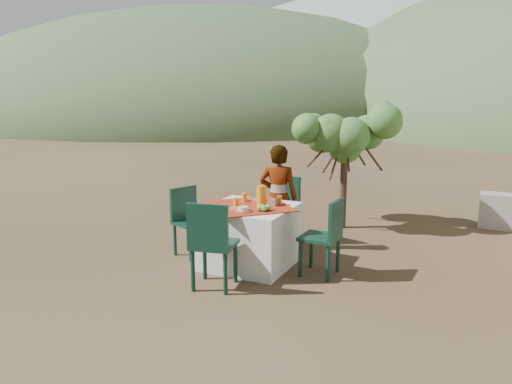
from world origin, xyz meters
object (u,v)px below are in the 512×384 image
Objects in this scene: juice_pitcher at (261,196)px; table at (250,235)px; chair_far at (282,207)px; chair_near at (212,241)px; chair_right at (326,234)px; shrub_tree at (349,142)px; person at (278,198)px; chair_left at (189,218)px.

table is at bearing -150.51° from juice_pitcher.
juice_pitcher reaches higher than chair_far.
chair_near is (-0.03, -0.89, 0.17)m from table.
chair_right is 2.36m from shrub_tree.
person reaches higher than chair_near.
juice_pitcher is at bearing -89.02° from chair_right.
chair_left is (-0.88, 0.92, -0.05)m from chair_near.
person is at bearing 94.18° from juice_pitcher.
shrub_tree is at bearing -112.76° from chair_near.
chair_right is at bearing 133.42° from person.
chair_near reaches higher than chair_far.
shrub_tree is 2.26m from juice_pitcher.
person is 0.84× the size of shrub_tree.
chair_near is at bearing -99.17° from juice_pitcher.
chair_far is (0.03, 0.96, 0.16)m from table.
chair_left is 1.23m from person.
chair_near is 4.02× the size of juice_pitcher.
person reaches higher than chair_right.
juice_pitcher reaches higher than chair_left.
juice_pitcher is (1.04, 0.04, 0.39)m from chair_left.
table is at bearing 75.33° from person.
chair_right is 0.64× the size of person.
juice_pitcher is at bearing -109.65° from chair_near.
chair_near is 1.08× the size of chair_right.
chair_left is 0.62× the size of person.
table is 0.90× the size of person.
person is (0.11, 1.63, 0.17)m from chair_near.
person is at bearing -124.85° from chair_right.
chair_far is 1.08× the size of chair_left.
chair_right is (1.88, 0.01, 0.01)m from chair_left.
shrub_tree is (0.68, 3.11, 0.82)m from chair_near.
person is at bearing 84.06° from table.
chair_right is (0.97, 0.04, 0.13)m from table.
chair_right reaches higher than chair_left.
juice_pitcher is at bearing -67.30° from chair_left.
chair_near is at bearing -75.59° from chair_far.
table is 2.51m from shrub_tree.
chair_right is (0.94, -0.92, -0.03)m from chair_far.
chair_right is 0.53× the size of shrub_tree.
person is (0.04, -0.23, 0.18)m from chair_far.
chair_left is 2.82m from shrub_tree.
chair_far reaches higher than chair_right.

